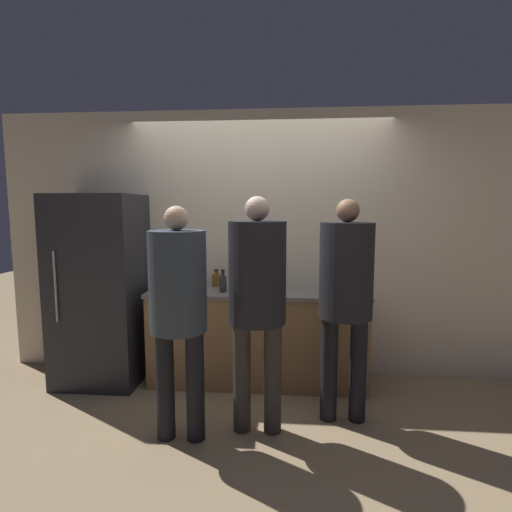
{
  "coord_description": "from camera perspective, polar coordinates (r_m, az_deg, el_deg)",
  "views": [
    {
      "loc": [
        0.29,
        -3.34,
        1.66
      ],
      "look_at": [
        0.0,
        0.13,
        1.24
      ],
      "focal_mm": 28.0,
      "sensor_mm": 36.0,
      "label": 1
    }
  ],
  "objects": [
    {
      "name": "person_right",
      "position": [
        3.11,
        12.7,
        -4.33
      ],
      "size": [
        0.41,
        0.41,
        1.73
      ],
      "color": "black",
      "rests_on": "ground_plane"
    },
    {
      "name": "person_center",
      "position": [
        2.88,
        0.18,
        -4.8
      ],
      "size": [
        0.41,
        0.41,
        1.74
      ],
      "color": "#38332D",
      "rests_on": "ground_plane"
    },
    {
      "name": "bottle_amber",
      "position": [
        3.97,
        -5.68,
        -3.38
      ],
      "size": [
        0.08,
        0.08,
        0.17
      ],
      "color": "brown",
      "rests_on": "counter"
    },
    {
      "name": "fruit_bowl",
      "position": [
        3.76,
        -0.68,
        -4.33
      ],
      "size": [
        0.36,
        0.36,
        0.12
      ],
      "color": "#4C3323",
      "rests_on": "counter"
    },
    {
      "name": "refrigerator",
      "position": [
        4.08,
        -21.33,
        -4.44
      ],
      "size": [
        0.78,
        0.69,
        1.79
      ],
      "color": "#232328",
      "rests_on": "ground_plane"
    },
    {
      "name": "counter",
      "position": [
        3.88,
        0.24,
        -11.38
      ],
      "size": [
        2.04,
        0.59,
        0.89
      ],
      "color": "#9E754C",
      "rests_on": "ground_plane"
    },
    {
      "name": "cup_yellow",
      "position": [
        3.77,
        14.38,
        -4.47
      ],
      "size": [
        0.07,
        0.07,
        0.08
      ],
      "color": "gold",
      "rests_on": "counter"
    },
    {
      "name": "utensil_crock",
      "position": [
        4.0,
        -9.38,
        -3.25
      ],
      "size": [
        0.12,
        0.12,
        0.25
      ],
      "color": "#3D424C",
      "rests_on": "counter"
    },
    {
      "name": "person_left",
      "position": [
        2.85,
        -11.06,
        -6.12
      ],
      "size": [
        0.4,
        0.4,
        1.68
      ],
      "color": "black",
      "rests_on": "ground_plane"
    },
    {
      "name": "cup_blue",
      "position": [
        3.9,
        -10.42,
        -4.02
      ],
      "size": [
        0.08,
        0.08,
        0.08
      ],
      "color": "#335184",
      "rests_on": "counter"
    },
    {
      "name": "ground_plane",
      "position": [
        3.74,
        -0.18,
        -19.47
      ],
      "size": [
        14.0,
        14.0,
        0.0
      ],
      "primitive_type": "plane",
      "color": "#9E8460"
    },
    {
      "name": "wall_back",
      "position": [
        3.97,
        0.56,
        1.66
      ],
      "size": [
        5.2,
        0.06,
        2.6
      ],
      "color": "beige",
      "rests_on": "ground_plane"
    },
    {
      "name": "bottle_dark",
      "position": [
        3.69,
        -4.74,
        -3.89
      ],
      "size": [
        0.07,
        0.07,
        0.21
      ],
      "color": "#333338",
      "rests_on": "counter"
    }
  ]
}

